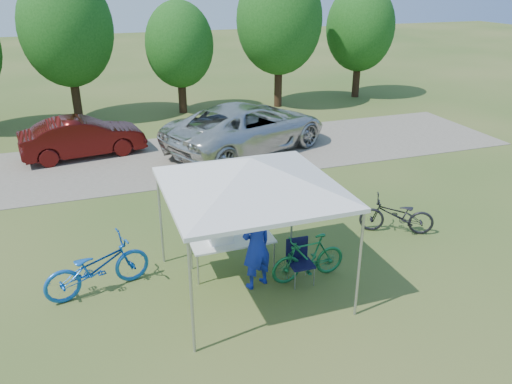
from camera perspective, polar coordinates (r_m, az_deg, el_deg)
ground at (r=10.20m, az=-0.53°, el=-10.66°), size 100.00×100.00×0.00m
gravel_strip at (r=17.21m, az=-9.12°, el=3.79°), size 24.00×5.00×0.02m
canopy at (r=8.99m, az=-0.60°, el=3.47°), size 4.53×4.53×3.00m
treeline at (r=22.29m, az=-13.55°, el=17.25°), size 24.89×4.28×6.30m
folding_table at (r=10.39m, az=-2.72°, el=-5.71°), size 1.72×0.72×0.71m
folding_chair at (r=10.15m, az=4.94°, el=-7.37°), size 0.47×0.49×0.91m
cooler at (r=10.22m, az=-4.07°, el=-4.84°), size 0.49×0.33×0.35m
ice_cream_cup at (r=10.43m, az=-0.12°, el=-5.07°), size 0.08×0.08×0.06m
cyclist at (r=9.74m, az=0.05°, el=-6.12°), size 0.78×0.64×1.83m
bike_blue at (r=10.26m, az=-17.70°, el=-8.13°), size 2.18×1.21×1.08m
bike_green at (r=10.23m, az=6.02°, el=-7.47°), size 1.64×0.55×0.97m
bike_dark at (r=12.41m, az=15.79°, el=-2.58°), size 1.83×1.37×0.92m
minivan at (r=17.55m, az=-0.97°, el=7.42°), size 6.71×5.07×1.69m
sedan at (r=18.02m, az=-19.17°, el=5.95°), size 4.22×1.99×1.34m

